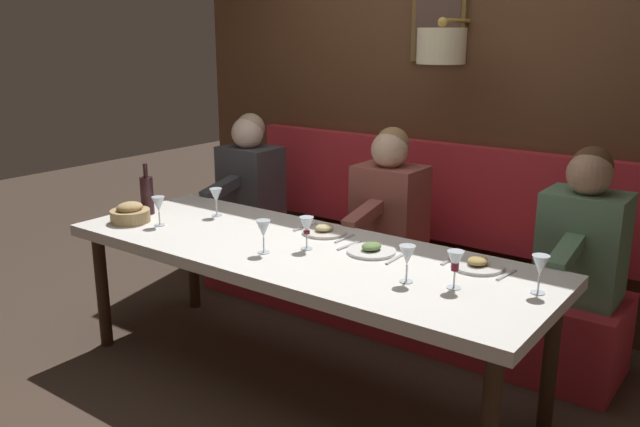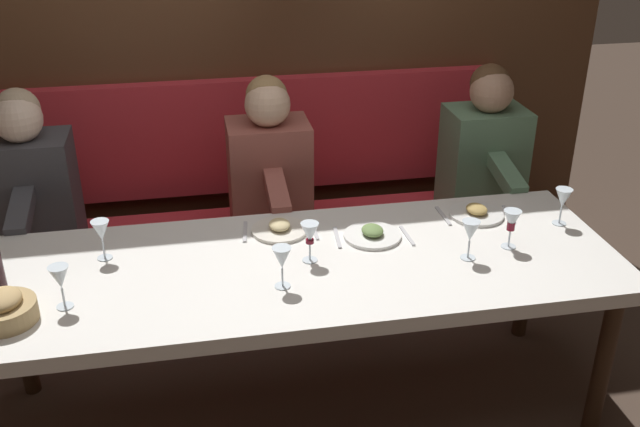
% 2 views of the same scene
% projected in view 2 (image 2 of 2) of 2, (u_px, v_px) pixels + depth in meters
% --- Properties ---
extents(ground_plane, '(12.00, 12.00, 0.00)m').
position_uv_depth(ground_plane, '(301.00, 409.00, 3.17)').
color(ground_plane, '#423328').
extents(dining_table, '(0.90, 2.54, 0.74)m').
position_uv_depth(dining_table, '(300.00, 276.00, 2.87)').
color(dining_table, silver).
rests_on(dining_table, ground_plane).
extents(banquette_bench, '(0.52, 2.74, 0.45)m').
position_uv_depth(banquette_bench, '(274.00, 263.00, 3.86)').
color(banquette_bench, red).
rests_on(banquette_bench, ground_plane).
extents(back_wall_panel, '(0.59, 3.94, 2.90)m').
position_uv_depth(back_wall_panel, '(254.00, 24.00, 3.85)').
color(back_wall_panel, '#51331E').
rests_on(back_wall_panel, ground_plane).
extents(diner_nearest, '(0.60, 0.40, 0.79)m').
position_uv_depth(diner_nearest, '(485.00, 145.00, 3.77)').
color(diner_nearest, '#567A5B').
rests_on(diner_nearest, banquette_bench).
extents(diner_near, '(0.60, 0.40, 0.79)m').
position_uv_depth(diner_near, '(269.00, 161.00, 3.59)').
color(diner_near, '#934C42').
rests_on(diner_near, banquette_bench).
extents(diner_middle, '(0.60, 0.40, 0.79)m').
position_uv_depth(diner_middle, '(30.00, 178.00, 3.40)').
color(diner_middle, '#3D3D42').
rests_on(diner_middle, banquette_bench).
extents(place_setting_0, '(0.24, 0.32, 0.05)m').
position_uv_depth(place_setting_0, '(476.00, 213.00, 3.20)').
color(place_setting_0, silver).
rests_on(place_setting_0, dining_table).
extents(place_setting_1, '(0.24, 0.32, 0.05)m').
position_uv_depth(place_setting_1, '(280.00, 229.00, 3.07)').
color(place_setting_1, silver).
rests_on(place_setting_1, dining_table).
extents(place_setting_2, '(0.24, 0.32, 0.05)m').
position_uv_depth(place_setting_2, '(372.00, 234.00, 3.02)').
color(place_setting_2, white).
rests_on(place_setting_2, dining_table).
extents(wine_glass_0, '(0.07, 0.07, 0.16)m').
position_uv_depth(wine_glass_0, '(60.00, 279.00, 2.51)').
color(wine_glass_0, silver).
rests_on(wine_glass_0, dining_table).
extents(wine_glass_1, '(0.07, 0.07, 0.16)m').
position_uv_depth(wine_glass_1, '(470.00, 232.00, 2.82)').
color(wine_glass_1, silver).
rests_on(wine_glass_1, dining_table).
extents(wine_glass_2, '(0.07, 0.07, 0.16)m').
position_uv_depth(wine_glass_2, '(511.00, 222.00, 2.90)').
color(wine_glass_2, silver).
rests_on(wine_glass_2, dining_table).
extents(wine_glass_3, '(0.07, 0.07, 0.16)m').
position_uv_depth(wine_glass_3, '(310.00, 234.00, 2.80)').
color(wine_glass_3, silver).
rests_on(wine_glass_3, dining_table).
extents(wine_glass_4, '(0.07, 0.07, 0.16)m').
position_uv_depth(wine_glass_4, '(563.00, 199.00, 3.09)').
color(wine_glass_4, silver).
rests_on(wine_glass_4, dining_table).
extents(wine_glass_5, '(0.07, 0.07, 0.16)m').
position_uv_depth(wine_glass_5, '(101.00, 232.00, 2.82)').
color(wine_glass_5, silver).
rests_on(wine_glass_5, dining_table).
extents(wine_glass_6, '(0.07, 0.07, 0.16)m').
position_uv_depth(wine_glass_6, '(282.00, 259.00, 2.63)').
color(wine_glass_6, silver).
rests_on(wine_glass_6, dining_table).
extents(bread_bowl, '(0.22, 0.22, 0.12)m').
position_uv_depth(bread_bowl, '(4.00, 309.00, 2.46)').
color(bread_bowl, tan).
rests_on(bread_bowl, dining_table).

